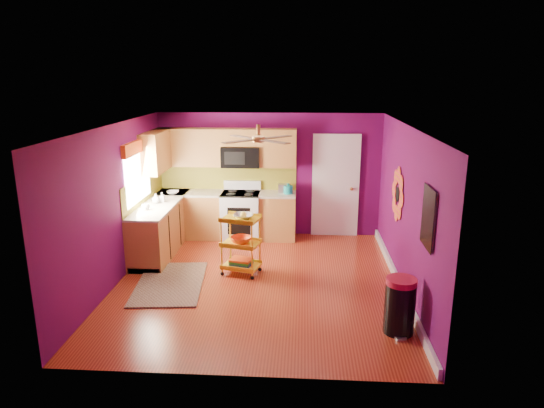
{
  "coord_description": "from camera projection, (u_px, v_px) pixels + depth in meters",
  "views": [
    {
      "loc": [
        0.68,
        -7.16,
        3.26
      ],
      "look_at": [
        0.19,
        0.4,
        1.2
      ],
      "focal_mm": 32.0,
      "sensor_mm": 36.0,
      "label": 1
    }
  ],
  "objects": [
    {
      "name": "panel_door",
      "position": [
        335.0,
        187.0,
        9.82
      ],
      "size": [
        0.95,
        0.11,
        2.15
      ],
      "color": "white",
      "rests_on": "ground"
    },
    {
      "name": "upper_cabinetry",
      "position": [
        205.0,
        150.0,
        9.49
      ],
      "size": [
        2.8,
        2.3,
        1.26
      ],
      "color": "#975F29",
      "rests_on": "ground"
    },
    {
      "name": "shag_rug",
      "position": [
        170.0,
        283.0,
        7.73
      ],
      "size": [
        1.19,
        1.77,
        0.02
      ],
      "primitive_type": "cube",
      "rotation": [
        0.0,
        0.0,
        0.1
      ],
      "color": "black",
      "rests_on": "ground"
    },
    {
      "name": "counter_dish",
      "position": [
        173.0,
        192.0,
        9.6
      ],
      "size": [
        0.24,
        0.24,
        0.06
      ],
      "primitive_type": "imported",
      "color": "white",
      "rests_on": "lower_cabinets"
    },
    {
      "name": "toaster",
      "position": [
        284.0,
        188.0,
        9.68
      ],
      "size": [
        0.22,
        0.15,
        0.18
      ],
      "primitive_type": "cube",
      "color": "beige",
      "rests_on": "lower_cabinets"
    },
    {
      "name": "teal_kettle",
      "position": [
        288.0,
        190.0,
        9.59
      ],
      "size": [
        0.18,
        0.18,
        0.21
      ],
      "color": "teal",
      "rests_on": "lower_cabinets"
    },
    {
      "name": "right_wall_art",
      "position": [
        410.0,
        204.0,
        6.95
      ],
      "size": [
        0.04,
        2.74,
        1.04
      ],
      "color": "black",
      "rests_on": "ground"
    },
    {
      "name": "ceiling_fan",
      "position": [
        259.0,
        138.0,
        7.39
      ],
      "size": [
        1.01,
        1.01,
        0.26
      ],
      "color": "#BF8C3F",
      "rests_on": "ground"
    },
    {
      "name": "rolling_cart",
      "position": [
        241.0,
        242.0,
        8.0
      ],
      "size": [
        0.69,
        0.57,
        1.08
      ],
      "color": "yellow",
      "rests_on": "ground"
    },
    {
      "name": "room_envelope",
      "position": [
        259.0,
        183.0,
        7.36
      ],
      "size": [
        4.54,
        5.04,
        2.52
      ],
      "color": "#580A4C",
      "rests_on": "ground"
    },
    {
      "name": "electric_range",
      "position": [
        241.0,
        215.0,
        9.79
      ],
      "size": [
        0.76,
        0.66,
        1.13
      ],
      "color": "white",
      "rests_on": "ground"
    },
    {
      "name": "counter_cup",
      "position": [
        146.0,
        207.0,
        8.47
      ],
      "size": [
        0.13,
        0.13,
        0.11
      ],
      "primitive_type": "imported",
      "color": "white",
      "rests_on": "lower_cabinets"
    },
    {
      "name": "left_window",
      "position": [
        137.0,
        163.0,
        8.49
      ],
      "size": [
        0.08,
        1.35,
        1.08
      ],
      "color": "white",
      "rests_on": "ground"
    },
    {
      "name": "lower_cabinets",
      "position": [
        199.0,
        222.0,
        9.51
      ],
      "size": [
        2.81,
        2.31,
        0.94
      ],
      "color": "#975F29",
      "rests_on": "ground"
    },
    {
      "name": "trash_can",
      "position": [
        400.0,
        306.0,
        6.21
      ],
      "size": [
        0.5,
        0.5,
        0.75
      ],
      "color": "black",
      "rests_on": "ground"
    },
    {
      "name": "soap_bottle_b",
      "position": [
        156.0,
        198.0,
        8.89
      ],
      "size": [
        0.14,
        0.14,
        0.18
      ],
      "primitive_type": "imported",
      "color": "white",
      "rests_on": "lower_cabinets"
    },
    {
      "name": "soap_bottle_a",
      "position": [
        162.0,
        197.0,
        8.98
      ],
      "size": [
        0.08,
        0.08,
        0.18
      ],
      "primitive_type": "imported",
      "color": "#EA3F72",
      "rests_on": "lower_cabinets"
    },
    {
      "name": "ground",
      "position": [
        258.0,
        282.0,
        7.79
      ],
      "size": [
        5.0,
        5.0,
        0.0
      ],
      "primitive_type": "plane",
      "color": "maroon",
      "rests_on": "ground"
    }
  ]
}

